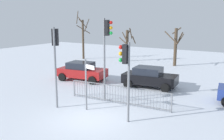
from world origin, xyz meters
name	(u,v)px	position (x,y,z in m)	size (l,w,h in m)	color
ground_plane	(90,119)	(0.00, 0.00, 0.00)	(60.00, 60.00, 0.00)	silver
traffic_light_foreground_left	(107,41)	(-0.93, 2.97, 3.59)	(0.56, 0.36, 4.91)	slate
traffic_light_foreground_right	(126,64)	(1.60, 0.74, 2.81)	(0.57, 0.34, 3.84)	slate
traffic_light_mid_right	(56,49)	(-2.63, 0.53, 3.26)	(0.40, 0.53, 4.45)	slate
direction_sign_post	(87,82)	(-0.90, 0.98, 1.57)	(0.76, 0.27, 2.78)	slate
pedestrian_guard_railing	(118,95)	(-0.01, 2.77, 0.55)	(6.34, 0.51, 1.07)	slate
car_red_near	(82,71)	(-5.39, 6.16, 0.77)	(4.00, 2.38, 1.47)	maroon
car_black_trailing	(149,77)	(0.07, 7.03, 0.77)	(3.98, 2.31, 1.47)	black
bare_tree_left	(127,44)	(-6.78, 16.26, 1.97)	(1.84, 1.84, 3.83)	#473828
bare_tree_centre	(176,46)	(-1.13, 16.28, 2.12)	(1.88, 1.90, 3.98)	#473828
bare_tree_right	(83,37)	(-12.11, 14.84, 2.68)	(2.04, 1.89, 5.75)	#473828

